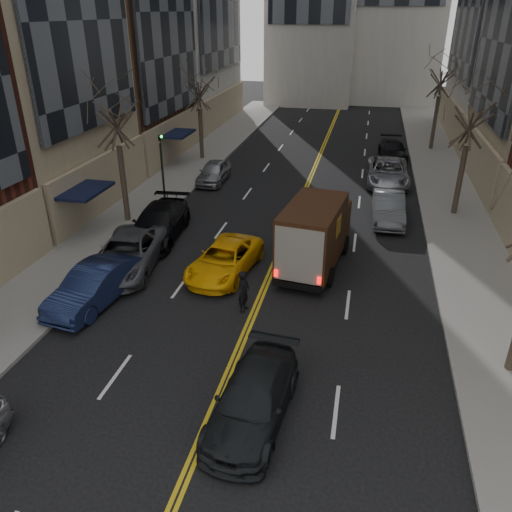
{
  "coord_description": "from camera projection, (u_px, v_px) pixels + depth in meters",
  "views": [
    {
      "loc": [
        3.64,
        -3.26,
        10.52
      ],
      "look_at": [
        -0.04,
        13.09,
        2.2
      ],
      "focal_mm": 35.0,
      "sensor_mm": 36.0,
      "label": 1
    }
  ],
  "objects": [
    {
      "name": "sidewalk_left",
      "position": [
        172.0,
        182.0,
        33.57
      ],
      "size": [
        4.0,
        66.0,
        0.15
      ],
      "primitive_type": "cube",
      "color": "slate",
      "rests_on": "ground"
    },
    {
      "name": "sidewalk_right",
      "position": [
        453.0,
        202.0,
        30.04
      ],
      "size": [
        4.0,
        66.0,
        0.15
      ],
      "primitive_type": "cube",
      "color": "slate",
      "rests_on": "ground"
    },
    {
      "name": "tree_lf_mid",
      "position": [
        113.0,
        98.0,
        24.52
      ],
      "size": [
        3.2,
        3.2,
        8.91
      ],
      "color": "#382D23",
      "rests_on": "sidewalk_left"
    },
    {
      "name": "tree_lf_far",
      "position": [
        198.0,
        78.0,
        36.13
      ],
      "size": [
        3.2,
        3.2,
        8.12
      ],
      "color": "#382D23",
      "rests_on": "sidewalk_left"
    },
    {
      "name": "tree_rt_mid",
      "position": [
        474.0,
        103.0,
        25.62
      ],
      "size": [
        3.2,
        3.2,
        8.32
      ],
      "color": "#382D23",
      "rests_on": "sidewalk_right"
    },
    {
      "name": "tree_rt_far",
      "position": [
        444.0,
        64.0,
        38.48
      ],
      "size": [
        3.2,
        3.2,
        9.11
      ],
      "color": "#382D23",
      "rests_on": "sidewalk_right"
    },
    {
      "name": "traffic_signal",
      "position": [
        162.0,
        164.0,
        27.67
      ],
      "size": [
        0.29,
        0.26,
        4.7
      ],
      "color": "black",
      "rests_on": "sidewalk_left"
    },
    {
      "name": "ups_truck",
      "position": [
        315.0,
        235.0,
        21.99
      ],
      "size": [
        2.9,
        5.97,
        3.15
      ],
      "rotation": [
        0.0,
        0.0,
        -0.13
      ],
      "color": "black",
      "rests_on": "ground"
    },
    {
      "name": "observer_sedan",
      "position": [
        253.0,
        399.0,
        14.0
      ],
      "size": [
        2.28,
        4.86,
        1.37
      ],
      "rotation": [
        0.0,
        0.0,
        -0.08
      ],
      "color": "black",
      "rests_on": "ground"
    },
    {
      "name": "taxi",
      "position": [
        225.0,
        259.0,
        21.85
      ],
      "size": [
        2.82,
        5.06,
        1.34
      ],
      "primitive_type": "imported",
      "rotation": [
        0.0,
        0.0,
        -0.13
      ],
      "color": "#FFB60A",
      "rests_on": "ground"
    },
    {
      "name": "pedestrian",
      "position": [
        244.0,
        291.0,
        19.03
      ],
      "size": [
        0.48,
        0.67,
        1.7
      ],
      "primitive_type": "imported",
      "rotation": [
        0.0,
        0.0,
        1.44
      ],
      "color": "black",
      "rests_on": "ground"
    },
    {
      "name": "parked_lf_b",
      "position": [
        94.0,
        286.0,
        19.57
      ],
      "size": [
        2.24,
        4.85,
        1.54
      ],
      "primitive_type": "imported",
      "rotation": [
        0.0,
        0.0,
        -0.13
      ],
      "color": "#131D3E",
      "rests_on": "ground"
    },
    {
      "name": "parked_lf_c",
      "position": [
        128.0,
        253.0,
        22.16
      ],
      "size": [
        3.26,
        5.84,
        1.54
      ],
      "primitive_type": "imported",
      "rotation": [
        0.0,
        0.0,
        0.13
      ],
      "color": "#4B4C52",
      "rests_on": "ground"
    },
    {
      "name": "parked_lf_d",
      "position": [
        158.0,
        223.0,
        25.21
      ],
      "size": [
        2.71,
        5.72,
        1.61
      ],
      "primitive_type": "imported",
      "rotation": [
        0.0,
        0.0,
        0.08
      ],
      "color": "black",
      "rests_on": "ground"
    },
    {
      "name": "parked_lf_e",
      "position": [
        214.0,
        172.0,
        33.48
      ],
      "size": [
        1.73,
        4.15,
        1.4
      ],
      "primitive_type": "imported",
      "rotation": [
        0.0,
        0.0,
        0.02
      ],
      "color": "#93969A",
      "rests_on": "ground"
    },
    {
      "name": "parked_rt_a",
      "position": [
        388.0,
        208.0,
        27.26
      ],
      "size": [
        1.75,
        4.69,
        1.53
      ],
      "primitive_type": "imported",
      "rotation": [
        0.0,
        0.0,
        0.03
      ],
      "color": "#505458",
      "rests_on": "ground"
    },
    {
      "name": "parked_rt_b",
      "position": [
        388.0,
        172.0,
        33.11
      ],
      "size": [
        2.79,
        5.84,
        1.61
      ],
      "primitive_type": "imported",
      "rotation": [
        0.0,
        0.0,
        0.02
      ],
      "color": "#9E9FA5",
      "rests_on": "ground"
    },
    {
      "name": "parked_rt_c",
      "position": [
        393.0,
        150.0,
        38.65
      ],
      "size": [
        2.33,
        5.04,
        1.43
      ],
      "primitive_type": "imported",
      "rotation": [
        0.0,
        0.0,
        0.07
      ],
      "color": "black",
      "rests_on": "ground"
    }
  ]
}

